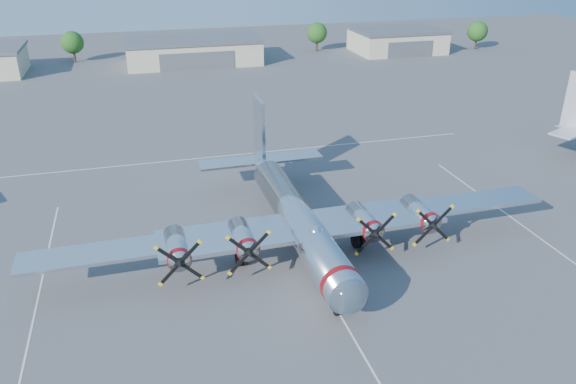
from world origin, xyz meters
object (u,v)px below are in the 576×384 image
object	(u,v)px
hangar_east	(397,40)
tree_far_east	(477,31)
tree_east	(317,33)
hangar_center	(193,51)
tree_west	(72,43)
main_bomber_b29	(295,244)

from	to	relation	value
hangar_east	tree_far_east	world-z (taller)	tree_far_east
tree_east	tree_far_east	distance (m)	38.83
hangar_center	tree_east	bearing A→B (deg)	11.38
hangar_center	tree_west	distance (m)	26.30
hangar_center	tree_far_east	world-z (taller)	tree_far_east
hangar_east	tree_west	distance (m)	73.46
hangar_east	tree_west	xyz separation A→B (m)	(-73.00, 8.04, 1.51)
hangar_center	tree_west	size ratio (longest dim) A/B	4.31
tree_east	tree_far_east	xyz separation A→B (m)	(38.00, -8.00, 0.00)
tree_east	tree_far_east	size ratio (longest dim) A/B	1.00
tree_east	main_bomber_b29	bearing A→B (deg)	-109.27
tree_far_east	tree_east	bearing A→B (deg)	168.11
hangar_center	tree_far_east	distance (m)	68.05
tree_east	main_bomber_b29	world-z (taller)	tree_east
tree_east	tree_west	bearing A→B (deg)	177.92
tree_west	hangar_center	bearing A→B (deg)	-17.82
hangar_east	main_bomber_b29	bearing A→B (deg)	-120.90
hangar_center	tree_east	distance (m)	30.64
hangar_east	tree_far_east	bearing A→B (deg)	-5.61
hangar_center	tree_far_east	xyz separation A→B (m)	(68.00, -1.96, 1.51)
tree_far_east	tree_west	bearing A→B (deg)	173.86
tree_east	tree_far_east	bearing A→B (deg)	-11.89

